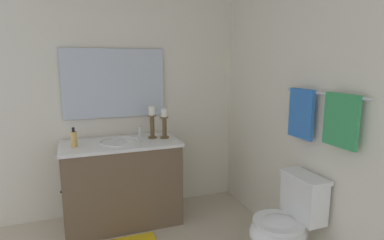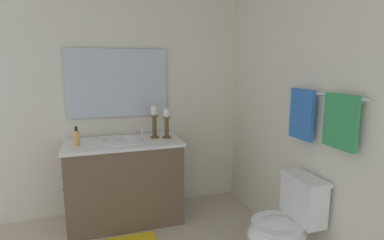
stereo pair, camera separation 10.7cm
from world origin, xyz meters
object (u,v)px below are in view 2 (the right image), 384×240
candle_holder_short (154,121)px  soap_bottle (77,138)px  sink_basin (123,145)px  mirror (118,83)px  candle_holder_tall (167,122)px  towel_bar (323,94)px  towel_near_vanity (302,114)px  toilet (285,227)px  vanity_cabinet (124,181)px  towel_center (340,122)px

candle_holder_short → soap_bottle: (0.08, -0.75, -0.10)m
sink_basin → soap_bottle: (0.03, -0.42, 0.11)m
mirror → soap_bottle: (0.31, -0.42, -0.47)m
candle_holder_tall → towel_bar: towel_bar is taller
towel_near_vanity → toilet: bearing=-53.6°
vanity_cabinet → candle_holder_short: (-0.05, 0.33, 0.59)m
candle_holder_tall → soap_bottle: (0.04, -0.87, -0.08)m
sink_basin → soap_bottle: size_ratio=2.23×
vanity_cabinet → towel_center: (1.42, 1.27, 0.79)m
vanity_cabinet → towel_near_vanity: (1.03, 1.27, 0.78)m
vanity_cabinet → towel_near_vanity: towel_near_vanity is taller
towel_near_vanity → vanity_cabinet: bearing=-129.0°
vanity_cabinet → towel_near_vanity: 1.81m
sink_basin → towel_bar: (1.23, 1.29, 0.58)m
toilet → towel_near_vanity: size_ratio=1.92×
vanity_cabinet → mirror: bearing=180.0°
candle_holder_tall → towel_center: 1.67m
mirror → towel_bar: mirror is taller
sink_basin → mirror: mirror is taller
towel_bar → towel_near_vanity: bearing=-174.8°
candle_holder_tall → sink_basin: bearing=-88.7°
sink_basin → towel_center: towel_center is taller
towel_bar → towel_center: size_ratio=2.18×
sink_basin → mirror: (-0.28, -0.00, 0.59)m
towel_near_vanity → towel_center: bearing=0.0°
vanity_cabinet → toilet: vanity_cabinet is taller
sink_basin → candle_holder_tall: candle_holder_tall is taller
candle_holder_short → towel_bar: size_ratio=0.42×
towel_bar → towel_near_vanity: size_ratio=2.02×
vanity_cabinet → towel_center: size_ratio=3.12×
candle_holder_tall → towel_near_vanity: size_ratio=0.77×
sink_basin → mirror: size_ratio=0.39×
candle_holder_short → towel_near_vanity: 1.45m
mirror → towel_near_vanity: bearing=44.2°
candle_holder_short → towel_center: bearing=32.6°
toilet → candle_holder_short: bearing=-149.0°
sink_basin → mirror: bearing=-179.8°
sink_basin → candle_holder_short: candle_holder_short is taller
vanity_cabinet → candle_holder_short: 0.68m
candle_holder_tall → towel_bar: bearing=34.4°
towel_bar → towel_near_vanity: (-0.20, -0.02, -0.17)m
vanity_cabinet → sink_basin: sink_basin is taller
candle_holder_short → towel_bar: 1.64m
mirror → towel_bar: 1.98m
towel_center → candle_holder_short: bearing=-147.4°
sink_basin → toilet: 1.65m
candle_holder_tall → soap_bottle: size_ratio=1.66×
soap_bottle → towel_near_vanity: (1.00, 1.69, 0.29)m
sink_basin → towel_center: bearing=41.8°
mirror → towel_center: (1.70, 1.27, -0.17)m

